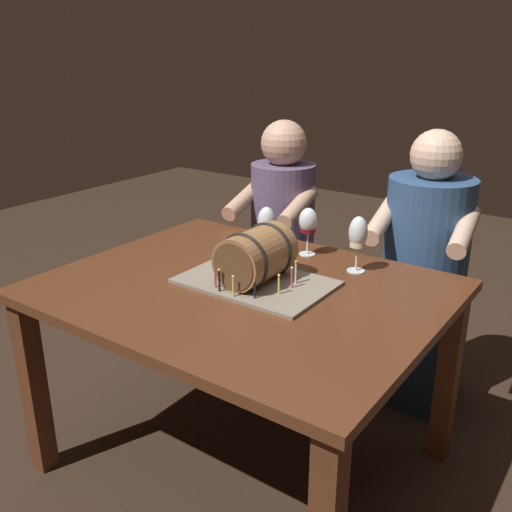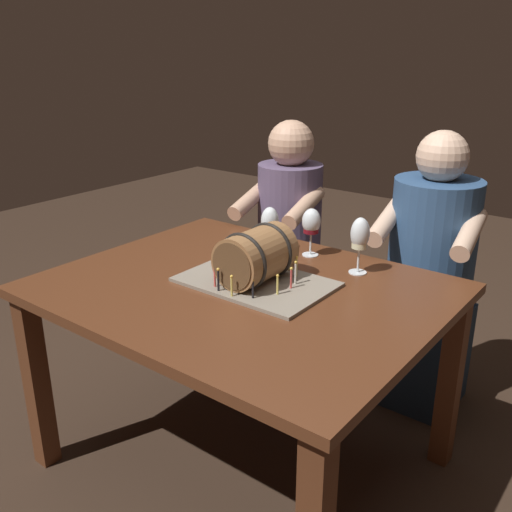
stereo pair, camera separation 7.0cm
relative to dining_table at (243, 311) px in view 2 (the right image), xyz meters
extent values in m
plane|color=#332319|center=(0.00, 0.00, -0.62)|extent=(8.00, 8.00, 0.00)
cube|color=#562D19|center=(0.00, 0.00, 0.08)|extent=(1.30, 1.04, 0.03)
cube|color=#562D19|center=(-0.59, -0.46, -0.28)|extent=(0.07, 0.07, 0.69)
cube|color=#562D19|center=(-0.59, 0.46, -0.28)|extent=(0.07, 0.07, 0.69)
cube|color=#562D19|center=(0.59, 0.46, -0.28)|extent=(0.07, 0.07, 0.69)
cube|color=gray|center=(0.03, 0.04, 0.10)|extent=(0.50, 0.33, 0.01)
cylinder|color=olive|center=(0.03, 0.04, 0.20)|extent=(0.18, 0.25, 0.18)
cylinder|color=brown|center=(0.03, -0.09, 0.20)|extent=(0.16, 0.00, 0.16)
cylinder|color=brown|center=(0.03, 0.17, 0.20)|extent=(0.16, 0.00, 0.16)
torus|color=black|center=(0.03, -0.03, 0.20)|extent=(0.19, 0.01, 0.19)
torus|color=black|center=(0.03, 0.11, 0.20)|extent=(0.19, 0.01, 0.19)
cylinder|color=#D64C47|center=(0.16, 0.06, 0.14)|extent=(0.01, 0.01, 0.06)
sphere|color=#F9C64C|center=(0.16, 0.06, 0.18)|extent=(0.01, 0.01, 0.01)
cylinder|color=silver|center=(0.15, 0.09, 0.15)|extent=(0.01, 0.01, 0.07)
sphere|color=#F9C64C|center=(0.15, 0.09, 0.19)|extent=(0.01, 0.01, 0.01)
cylinder|color=#EAD666|center=(0.11, 0.15, 0.14)|extent=(0.01, 0.01, 0.06)
sphere|color=#F9C64C|center=(0.11, 0.15, 0.18)|extent=(0.01, 0.01, 0.01)
cylinder|color=#EAD666|center=(0.06, 0.19, 0.15)|extent=(0.01, 0.01, 0.07)
sphere|color=#F9C64C|center=(0.06, 0.19, 0.19)|extent=(0.01, 0.01, 0.01)
cylinder|color=#D64C47|center=(0.00, 0.19, 0.14)|extent=(0.01, 0.01, 0.06)
sphere|color=#F9C64C|center=(0.00, 0.19, 0.17)|extent=(0.01, 0.01, 0.01)
cylinder|color=black|center=(-0.06, 0.15, 0.14)|extent=(0.01, 0.01, 0.07)
sphere|color=#F9C64C|center=(-0.06, 0.15, 0.19)|extent=(0.01, 0.01, 0.01)
cylinder|color=black|center=(-0.09, 0.10, 0.14)|extent=(0.01, 0.01, 0.06)
sphere|color=#F9C64C|center=(-0.09, 0.10, 0.18)|extent=(0.01, 0.01, 0.01)
cylinder|color=#D64C47|center=(-0.11, 0.04, 0.14)|extent=(0.01, 0.01, 0.06)
sphere|color=#F9C64C|center=(-0.11, 0.04, 0.17)|extent=(0.01, 0.01, 0.01)
cylinder|color=#D64C47|center=(-0.10, -0.01, 0.14)|extent=(0.01, 0.01, 0.06)
sphere|color=#F9C64C|center=(-0.10, -0.01, 0.18)|extent=(0.01, 0.01, 0.01)
cylinder|color=#D64C47|center=(-0.05, -0.09, 0.15)|extent=(0.01, 0.01, 0.07)
sphere|color=#F9C64C|center=(-0.05, -0.09, 0.19)|extent=(0.01, 0.01, 0.01)
cylinder|color=black|center=(-0.02, -0.10, 0.14)|extent=(0.01, 0.01, 0.07)
sphere|color=#F9C64C|center=(-0.02, -0.10, 0.18)|extent=(0.01, 0.01, 0.01)
cylinder|color=#EAD666|center=(0.04, -0.11, 0.14)|extent=(0.01, 0.01, 0.06)
sphere|color=#F9C64C|center=(0.04, -0.11, 0.18)|extent=(0.01, 0.01, 0.01)
cylinder|color=black|center=(0.11, -0.08, 0.14)|extent=(0.01, 0.01, 0.06)
sphere|color=#F9C64C|center=(0.11, -0.08, 0.17)|extent=(0.01, 0.01, 0.01)
cylinder|color=#EAD666|center=(0.15, -0.01, 0.14)|extent=(0.01, 0.01, 0.06)
sphere|color=#F9C64C|center=(0.15, -0.01, 0.17)|extent=(0.01, 0.01, 0.01)
cylinder|color=white|center=(-0.13, 0.33, 0.10)|extent=(0.07, 0.07, 0.00)
cylinder|color=white|center=(-0.13, 0.33, 0.14)|extent=(0.01, 0.01, 0.07)
ellipsoid|color=white|center=(-0.13, 0.33, 0.22)|extent=(0.07, 0.07, 0.11)
cylinder|color=pink|center=(-0.13, 0.33, 0.20)|extent=(0.06, 0.06, 0.05)
cylinder|color=white|center=(0.25, 0.34, 0.10)|extent=(0.06, 0.06, 0.00)
cylinder|color=white|center=(0.25, 0.34, 0.14)|extent=(0.01, 0.01, 0.09)
ellipsoid|color=white|center=(0.25, 0.34, 0.25)|extent=(0.07, 0.07, 0.11)
cylinder|color=beige|center=(0.25, 0.34, 0.21)|extent=(0.05, 0.05, 0.04)
cylinder|color=white|center=(0.02, 0.39, 0.10)|extent=(0.06, 0.06, 0.00)
cylinder|color=white|center=(0.02, 0.39, 0.14)|extent=(0.01, 0.01, 0.08)
ellipsoid|color=white|center=(0.02, 0.39, 0.23)|extent=(0.07, 0.07, 0.10)
cylinder|color=maroon|center=(0.02, 0.39, 0.21)|extent=(0.06, 0.06, 0.04)
cube|color=#372D40|center=(-0.35, 0.79, -0.40)|extent=(0.34, 0.32, 0.45)
cylinder|color=#5B4C6B|center=(-0.35, 0.79, 0.09)|extent=(0.34, 0.34, 0.52)
sphere|color=tan|center=(-0.35, 0.79, 0.44)|extent=(0.21, 0.21, 0.21)
cylinder|color=tan|center=(-0.20, 0.68, 0.19)|extent=(0.11, 0.31, 0.14)
cylinder|color=tan|center=(-0.47, 0.64, 0.19)|extent=(0.11, 0.31, 0.14)
cube|color=#1B2D46|center=(0.35, 0.79, -0.40)|extent=(0.34, 0.32, 0.45)
cylinder|color=#2D4C75|center=(0.35, 0.79, 0.10)|extent=(0.39, 0.39, 0.54)
sphere|color=beige|center=(0.35, 0.79, 0.46)|extent=(0.20, 0.20, 0.20)
cylinder|color=beige|center=(0.52, 0.68, 0.21)|extent=(0.11, 0.31, 0.14)
cylinder|color=beige|center=(0.21, 0.64, 0.21)|extent=(0.11, 0.31, 0.14)
camera|label=1|loc=(1.06, -1.42, 0.86)|focal=40.06mm
camera|label=2|loc=(1.12, -1.38, 0.86)|focal=40.06mm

